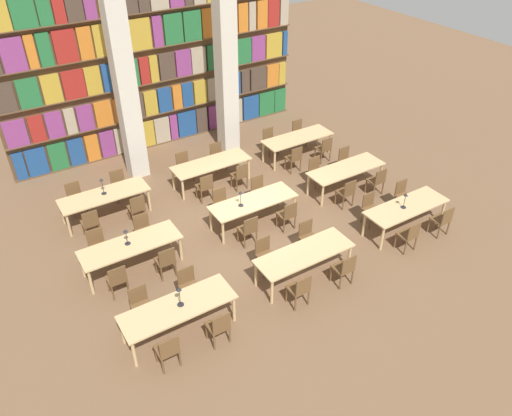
% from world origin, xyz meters
% --- Properties ---
extents(ground_plane, '(40.00, 40.00, 0.00)m').
position_xyz_m(ground_plane, '(0.00, 0.00, 0.00)').
color(ground_plane, brown).
extents(bookshelf_bank, '(10.17, 0.35, 5.50)m').
position_xyz_m(bookshelf_bank, '(0.02, 5.77, 2.65)').
color(bookshelf_bank, brown).
rests_on(bookshelf_bank, ground_plane).
extents(pillar_left, '(0.56, 0.56, 6.00)m').
position_xyz_m(pillar_left, '(-1.65, 4.18, 3.00)').
color(pillar_left, beige).
rests_on(pillar_left, ground_plane).
extents(pillar_center, '(0.56, 0.56, 6.00)m').
position_xyz_m(pillar_center, '(1.65, 4.18, 3.00)').
color(pillar_center, beige).
rests_on(pillar_center, ground_plane).
extents(reading_table_0, '(2.39, 0.84, 0.75)m').
position_xyz_m(reading_table_0, '(-3.25, -2.44, 0.67)').
color(reading_table_0, tan).
rests_on(reading_table_0, ground_plane).
extents(chair_0, '(0.42, 0.40, 0.89)m').
position_xyz_m(chair_0, '(-3.80, -3.14, 0.49)').
color(chair_0, brown).
rests_on(chair_0, ground_plane).
extents(chair_1, '(0.42, 0.40, 0.89)m').
position_xyz_m(chair_1, '(-3.80, -1.74, 0.49)').
color(chair_1, brown).
rests_on(chair_1, ground_plane).
extents(chair_2, '(0.42, 0.40, 0.89)m').
position_xyz_m(chair_2, '(-2.69, -3.14, 0.49)').
color(chair_2, brown).
rests_on(chair_2, ground_plane).
extents(chair_3, '(0.42, 0.40, 0.89)m').
position_xyz_m(chair_3, '(-2.69, -1.74, 0.49)').
color(chair_3, brown).
rests_on(chair_3, ground_plane).
extents(desk_lamp_0, '(0.14, 0.14, 0.49)m').
position_xyz_m(desk_lamp_0, '(-3.18, -2.43, 1.07)').
color(desk_lamp_0, '#232328').
rests_on(desk_lamp_0, reading_table_0).
extents(reading_table_1, '(2.39, 0.84, 0.75)m').
position_xyz_m(reading_table_1, '(-0.05, -2.44, 0.67)').
color(reading_table_1, tan).
rests_on(reading_table_1, ground_plane).
extents(chair_4, '(0.42, 0.40, 0.89)m').
position_xyz_m(chair_4, '(-0.68, -3.14, 0.49)').
color(chair_4, brown).
rests_on(chair_4, ground_plane).
extents(chair_5, '(0.42, 0.40, 0.89)m').
position_xyz_m(chair_5, '(-0.68, -1.74, 0.49)').
color(chair_5, brown).
rests_on(chair_5, ground_plane).
extents(chair_6, '(0.42, 0.40, 0.89)m').
position_xyz_m(chair_6, '(0.59, -3.14, 0.49)').
color(chair_6, brown).
rests_on(chair_6, ground_plane).
extents(chair_7, '(0.42, 0.40, 0.89)m').
position_xyz_m(chair_7, '(0.59, -1.74, 0.49)').
color(chair_7, brown).
rests_on(chair_7, ground_plane).
extents(reading_table_2, '(2.39, 0.84, 0.75)m').
position_xyz_m(reading_table_2, '(3.35, -2.34, 0.67)').
color(reading_table_2, tan).
rests_on(reading_table_2, ground_plane).
extents(chair_8, '(0.42, 0.40, 0.89)m').
position_xyz_m(chair_8, '(2.78, -3.05, 0.49)').
color(chair_8, brown).
rests_on(chair_8, ground_plane).
extents(chair_9, '(0.42, 0.40, 0.89)m').
position_xyz_m(chair_9, '(2.78, -1.64, 0.49)').
color(chair_9, brown).
rests_on(chair_9, ground_plane).
extents(chair_10, '(0.42, 0.40, 0.89)m').
position_xyz_m(chair_10, '(3.99, -3.05, 0.49)').
color(chair_10, brown).
rests_on(chair_10, ground_plane).
extents(chair_11, '(0.42, 0.40, 0.89)m').
position_xyz_m(chair_11, '(3.99, -1.64, 0.49)').
color(chair_11, brown).
rests_on(chair_11, ground_plane).
extents(desk_lamp_1, '(0.14, 0.14, 0.44)m').
position_xyz_m(desk_lamp_1, '(3.22, -2.35, 1.04)').
color(desk_lamp_1, '#232328').
rests_on(desk_lamp_1, reading_table_2).
extents(reading_table_3, '(2.39, 0.84, 0.75)m').
position_xyz_m(reading_table_3, '(-3.37, -0.01, 0.67)').
color(reading_table_3, tan).
rests_on(reading_table_3, ground_plane).
extents(chair_12, '(0.42, 0.40, 0.89)m').
position_xyz_m(chair_12, '(-3.97, -0.71, 0.49)').
color(chair_12, brown).
rests_on(chair_12, ground_plane).
extents(chair_13, '(0.42, 0.40, 0.89)m').
position_xyz_m(chair_13, '(-3.97, 0.69, 0.49)').
color(chair_13, brown).
rests_on(chair_13, ground_plane).
extents(chair_14, '(0.42, 0.40, 0.89)m').
position_xyz_m(chair_14, '(-2.79, -0.71, 0.49)').
color(chair_14, brown).
rests_on(chair_14, ground_plane).
extents(chair_15, '(0.42, 0.40, 0.89)m').
position_xyz_m(chair_15, '(-2.79, 0.69, 0.49)').
color(chair_15, brown).
rests_on(chair_15, ground_plane).
extents(desk_lamp_2, '(0.14, 0.14, 0.43)m').
position_xyz_m(desk_lamp_2, '(-3.41, 0.03, 1.03)').
color(desk_lamp_2, '#232328').
rests_on(desk_lamp_2, reading_table_3).
extents(reading_table_4, '(2.39, 0.84, 0.75)m').
position_xyz_m(reading_table_4, '(0.06, -0.01, 0.67)').
color(reading_table_4, tan).
rests_on(reading_table_4, ground_plane).
extents(chair_16, '(0.42, 0.40, 0.89)m').
position_xyz_m(chair_16, '(-0.52, -0.71, 0.49)').
color(chair_16, brown).
rests_on(chair_16, ground_plane).
extents(chair_17, '(0.42, 0.40, 0.89)m').
position_xyz_m(chair_17, '(-0.52, 0.70, 0.49)').
color(chair_17, brown).
rests_on(chair_17, ground_plane).
extents(chair_18, '(0.42, 0.40, 0.89)m').
position_xyz_m(chair_18, '(0.70, -0.71, 0.49)').
color(chair_18, brown).
rests_on(chair_18, ground_plane).
extents(chair_19, '(0.42, 0.40, 0.89)m').
position_xyz_m(chair_19, '(0.70, 0.70, 0.49)').
color(chair_19, brown).
rests_on(chair_19, ground_plane).
extents(desk_lamp_3, '(0.14, 0.14, 0.45)m').
position_xyz_m(desk_lamp_3, '(-0.34, -0.03, 1.05)').
color(desk_lamp_3, '#232328').
rests_on(desk_lamp_3, reading_table_4).
extents(reading_table_5, '(2.39, 0.84, 0.75)m').
position_xyz_m(reading_table_5, '(3.28, -0.00, 0.67)').
color(reading_table_5, tan).
rests_on(reading_table_5, ground_plane).
extents(chair_20, '(0.42, 0.40, 0.89)m').
position_xyz_m(chair_20, '(2.73, -0.70, 0.49)').
color(chair_20, brown).
rests_on(chair_20, ground_plane).
extents(chair_21, '(0.42, 0.40, 0.89)m').
position_xyz_m(chair_21, '(2.73, 0.70, 0.49)').
color(chair_21, brown).
rests_on(chair_21, ground_plane).
extents(chair_22, '(0.42, 0.40, 0.89)m').
position_xyz_m(chair_22, '(3.89, -0.70, 0.49)').
color(chair_22, brown).
rests_on(chair_22, ground_plane).
extents(chair_23, '(0.42, 0.40, 0.89)m').
position_xyz_m(chair_23, '(3.89, 0.70, 0.49)').
color(chair_23, brown).
rests_on(chair_23, ground_plane).
extents(reading_table_6, '(2.39, 0.84, 0.75)m').
position_xyz_m(reading_table_6, '(-3.22, 2.40, 0.67)').
color(reading_table_6, tan).
rests_on(reading_table_6, ground_plane).
extents(chair_24, '(0.42, 0.40, 0.89)m').
position_xyz_m(chair_24, '(-3.85, 1.70, 0.49)').
color(chair_24, brown).
rests_on(chair_24, ground_plane).
extents(chair_25, '(0.42, 0.40, 0.89)m').
position_xyz_m(chair_25, '(-3.85, 3.10, 0.49)').
color(chair_25, brown).
rests_on(chair_25, ground_plane).
extents(chair_26, '(0.42, 0.40, 0.89)m').
position_xyz_m(chair_26, '(-2.58, 1.70, 0.49)').
color(chair_26, brown).
rests_on(chair_26, ground_plane).
extents(chair_27, '(0.42, 0.40, 0.89)m').
position_xyz_m(chair_27, '(-2.58, 3.10, 0.49)').
color(chair_27, brown).
rests_on(chair_27, ground_plane).
extents(desk_lamp_4, '(0.14, 0.14, 0.49)m').
position_xyz_m(desk_lamp_4, '(-3.21, 2.43, 1.08)').
color(desk_lamp_4, '#232328').
rests_on(desk_lamp_4, reading_table_6).
extents(reading_table_7, '(2.39, 0.84, 0.75)m').
position_xyz_m(reading_table_7, '(0.05, 2.39, 0.67)').
color(reading_table_7, tan).
rests_on(reading_table_7, ground_plane).
extents(chair_28, '(0.42, 0.40, 0.89)m').
position_xyz_m(chair_28, '(-0.53, 1.68, 0.49)').
color(chair_28, brown).
rests_on(chair_28, ground_plane).
extents(chair_29, '(0.42, 0.40, 0.89)m').
position_xyz_m(chair_29, '(-0.53, 3.09, 0.49)').
color(chair_29, brown).
rests_on(chair_29, ground_plane).
extents(chair_30, '(0.42, 0.40, 0.89)m').
position_xyz_m(chair_30, '(0.64, 1.68, 0.49)').
color(chair_30, brown).
rests_on(chair_30, ground_plane).
extents(chair_31, '(0.42, 0.40, 0.89)m').
position_xyz_m(chair_31, '(0.64, 3.09, 0.49)').
color(chair_31, brown).
rests_on(chair_31, ground_plane).
extents(reading_table_8, '(2.39, 0.84, 0.75)m').
position_xyz_m(reading_table_8, '(3.23, 2.37, 0.67)').
color(reading_table_8, tan).
rests_on(reading_table_8, ground_plane).
extents(chair_32, '(0.42, 0.40, 0.89)m').
position_xyz_m(chair_32, '(2.61, 1.67, 0.49)').
color(chair_32, brown).
rests_on(chair_32, ground_plane).
extents(chair_33, '(0.42, 0.40, 0.89)m').
position_xyz_m(chair_33, '(2.61, 3.08, 0.49)').
color(chair_33, brown).
rests_on(chair_33, ground_plane).
extents(chair_34, '(0.42, 0.40, 0.89)m').
position_xyz_m(chair_34, '(3.81, 1.67, 0.49)').
color(chair_34, brown).
rests_on(chair_34, ground_plane).
extents(chair_35, '(0.42, 0.40, 0.89)m').
position_xyz_m(chair_35, '(3.81, 3.08, 0.49)').
color(chair_35, brown).
rests_on(chair_35, ground_plane).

